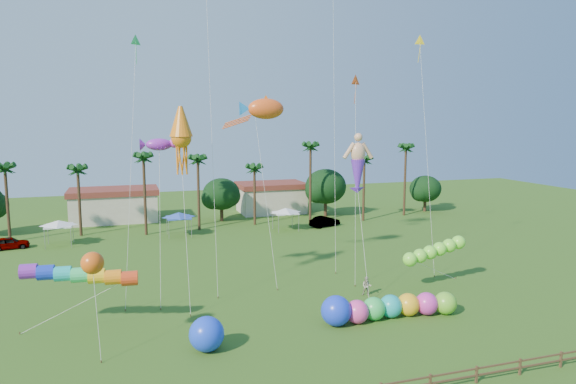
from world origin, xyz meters
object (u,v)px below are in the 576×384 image
object	(u,v)px
blue_ball	(207,334)
car_b	(325,221)
car_a	(9,243)
caterpillar_inflatable	(385,307)
spectator_b	(367,286)

from	to	relation	value
blue_ball	car_b	bearing A→B (deg)	57.37
car_a	caterpillar_inflatable	size ratio (longest dim) A/B	0.39
spectator_b	blue_ball	size ratio (longest dim) A/B	0.72
car_a	caterpillar_inflatable	distance (m)	44.53
car_b	spectator_b	xyz separation A→B (m)	(-7.26, -27.57, 0.08)
car_a	spectator_b	xyz separation A→B (m)	(32.00, -26.91, 0.10)
car_b	caterpillar_inflatable	distance (m)	33.78
car_a	car_b	world-z (taller)	car_b
car_b	caterpillar_inflatable	bearing A→B (deg)	147.26
car_b	blue_ball	distance (m)	40.33
spectator_b	blue_ball	world-z (taller)	blue_ball
car_b	spectator_b	world-z (taller)	spectator_b
car_b	blue_ball	world-z (taller)	blue_ball
caterpillar_inflatable	blue_ball	xyz separation A→B (m)	(-13.39, -1.23, 0.21)
caterpillar_inflatable	blue_ball	bearing A→B (deg)	-172.42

